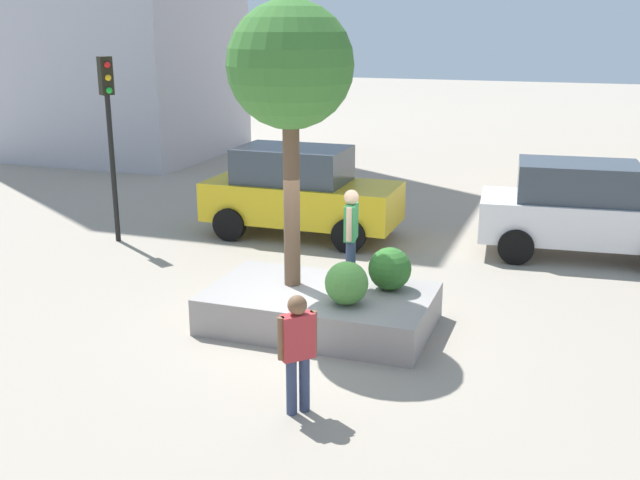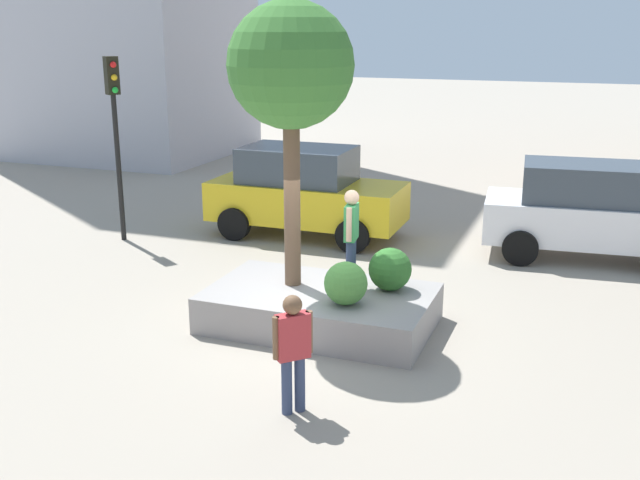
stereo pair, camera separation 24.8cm
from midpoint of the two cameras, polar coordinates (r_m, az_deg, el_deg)
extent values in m
plane|color=#9E9384|center=(12.76, -0.34, -6.83)|extent=(120.00, 120.00, 0.00)
cube|color=gray|center=(12.78, -0.56, -5.25)|extent=(3.79, 2.29, 0.63)
cylinder|color=brown|center=(12.57, -2.76, 3.41)|extent=(0.28, 0.28, 3.16)
sphere|color=#3D7A33|center=(12.28, -2.90, 13.24)|extent=(2.07, 2.07, 2.07)
sphere|color=#2D6628|center=(12.67, 4.81, -2.21)|extent=(0.73, 0.73, 0.73)
sphere|color=#4C8C3D|center=(11.98, 1.45, -3.32)|extent=(0.71, 0.71, 0.71)
cube|color=#A51E1E|center=(12.87, 1.79, -3.29)|extent=(0.27, 0.81, 0.02)
sphere|color=beige|center=(12.63, 1.89, -3.85)|extent=(0.06, 0.06, 0.06)
sphere|color=beige|center=(12.67, 1.15, -3.78)|extent=(0.06, 0.06, 0.06)
sphere|color=beige|center=(13.10, 2.41, -3.11)|extent=(0.06, 0.06, 0.06)
sphere|color=beige|center=(13.14, 1.70, -3.05)|extent=(0.06, 0.06, 0.06)
cylinder|color=navy|center=(12.84, 1.88, -1.49)|extent=(0.14, 0.14, 0.77)
cylinder|color=navy|center=(12.66, 1.74, -1.74)|extent=(0.14, 0.14, 0.77)
cube|color=#338C4C|center=(12.55, 1.83, 1.38)|extent=(0.25, 0.46, 0.61)
cylinder|color=#D8AD8C|center=(12.77, 2.01, 1.71)|extent=(0.09, 0.09, 0.57)
cylinder|color=#D8AD8C|center=(12.33, 1.66, 1.19)|extent=(0.09, 0.09, 0.57)
sphere|color=#D8AD8C|center=(12.45, 1.85, 3.29)|extent=(0.25, 0.25, 0.25)
cube|color=gold|center=(18.08, -1.77, 2.99)|extent=(4.67, 1.99, 0.93)
cube|color=#38424C|center=(17.98, -2.50, 5.79)|extent=(2.62, 1.74, 0.84)
cylinder|color=black|center=(18.64, 3.61, 1.89)|extent=(0.79, 0.24, 0.79)
cylinder|color=black|center=(16.83, 1.80, 0.34)|extent=(0.79, 0.24, 0.79)
cylinder|color=black|center=(19.63, -4.82, 2.60)|extent=(0.79, 0.24, 0.79)
cylinder|color=black|center=(17.91, -7.35, 1.19)|extent=(0.79, 0.24, 0.79)
cube|color=white|center=(17.41, 19.25, 1.47)|extent=(4.69, 2.31, 0.91)
cube|color=#38424C|center=(17.20, 18.76, 4.30)|extent=(2.68, 1.90, 0.82)
cylinder|color=black|center=(18.36, 14.40, 1.15)|extent=(0.79, 0.30, 0.77)
cylinder|color=black|center=(16.53, 14.35, -0.51)|extent=(0.79, 0.30, 0.77)
cylinder|color=black|center=(18.13, -15.95, 5.19)|extent=(0.12, 0.12, 3.45)
cube|color=black|center=(17.87, -16.49, 11.97)|extent=(0.35, 0.37, 0.85)
sphere|color=red|center=(17.72, -16.38, 12.74)|extent=(0.14, 0.14, 0.14)
sphere|color=gold|center=(17.73, -16.31, 11.84)|extent=(0.14, 0.14, 0.14)
sphere|color=green|center=(17.75, -16.24, 10.94)|extent=(0.14, 0.14, 0.14)
cylinder|color=navy|center=(10.01, -2.92, -11.16)|extent=(0.14, 0.14, 0.79)
cylinder|color=navy|center=(10.08, -1.92, -10.95)|extent=(0.14, 0.14, 0.79)
cube|color=#B23338|center=(9.74, -2.47, -7.39)|extent=(0.44, 0.45, 0.62)
cylinder|color=brown|center=(9.65, -3.74, -7.54)|extent=(0.10, 0.10, 0.58)
cylinder|color=brown|center=(9.82, -1.22, -7.06)|extent=(0.10, 0.10, 0.58)
sphere|color=brown|center=(9.58, -2.50, -5.00)|extent=(0.26, 0.26, 0.26)
camera|label=1|loc=(0.12, -90.57, -0.17)|focal=41.79mm
camera|label=2|loc=(0.12, 89.43, 0.17)|focal=41.79mm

